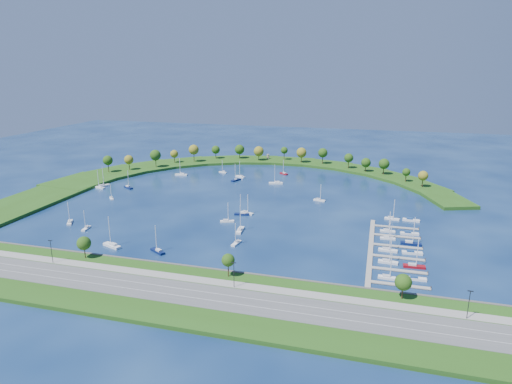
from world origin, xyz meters
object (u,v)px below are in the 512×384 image
(docked_boat_4, at_px, (388,250))
(moored_boat_4, at_px, (103,186))
(moored_boat_5, at_px, (86,228))
(docked_boat_2, at_px, (388,261))
(moored_boat_3, at_px, (240,230))
(moored_boat_13, at_px, (100,187))
(dock_system, at_px, (387,251))
(moored_boat_19, at_px, (227,221))
(moored_boat_12, at_px, (284,173))
(docked_boat_0, at_px, (388,277))
(moored_boat_14, at_px, (128,187))
(docked_boat_5, at_px, (412,253))
(moored_boat_6, at_px, (181,174))
(moored_boat_0, at_px, (112,245))
(docked_boat_3, at_px, (414,266))
(moored_boat_11, at_px, (223,172))
(moored_boat_18, at_px, (158,251))
(moored_boat_16, at_px, (236,242))
(docked_boat_7, at_px, (411,243))
(docked_boat_1, at_px, (416,279))
(moored_boat_2, at_px, (276,183))
(docked_boat_9, at_px, (409,233))
(docked_boat_10, at_px, (392,218))
(moored_boat_7, at_px, (242,214))
(moored_boat_8, at_px, (70,222))
(moored_boat_1, at_px, (247,212))
(docked_boat_11, at_px, (411,220))
(moored_boat_10, at_px, (240,176))
(moored_boat_15, at_px, (111,198))
(moored_boat_17, at_px, (236,180))
(harbor_tower, at_px, (268,157))
(moored_boat_9, at_px, (319,200))
(docked_boat_8, at_px, (388,230))

(docked_boat_4, bearing_deg, moored_boat_4, 164.54)
(moored_boat_5, distance_m, docked_boat_2, 149.67)
(moored_boat_3, height_order, moored_boat_13, moored_boat_3)
(dock_system, xyz_separation_m, moored_boat_19, (-83.09, 17.86, 0.53))
(moored_boat_12, relative_size, docked_boat_0, 0.98)
(moored_boat_14, bearing_deg, docked_boat_5, 11.29)
(docked_boat_5, bearing_deg, moored_boat_13, 158.80)
(dock_system, bearing_deg, moored_boat_6, 144.29)
(moored_boat_0, xyz_separation_m, moored_boat_3, (51.22, 35.42, -0.04))
(docked_boat_3, bearing_deg, moored_boat_11, 130.47)
(moored_boat_0, relative_size, moored_boat_11, 1.48)
(moored_boat_3, height_order, moored_boat_18, moored_boat_3)
(moored_boat_16, height_order, docked_boat_7, docked_boat_7)
(moored_boat_19, xyz_separation_m, docked_boat_1, (93.78, -43.99, -0.28))
(moored_boat_2, height_order, moored_boat_19, moored_boat_2)
(dock_system, relative_size, moored_boat_2, 5.70)
(dock_system, distance_m, moored_boat_2, 128.72)
(moored_boat_18, distance_m, docked_boat_9, 122.90)
(moored_boat_18, xyz_separation_m, docked_boat_2, (100.10, 16.08, -0.02))
(moored_boat_18, distance_m, docked_boat_10, 126.97)
(moored_boat_11, relative_size, docked_boat_4, 0.81)
(docked_boat_5, distance_m, docked_boat_10, 46.53)
(moored_boat_7, height_order, docked_boat_0, moored_boat_7)
(moored_boat_8, distance_m, docked_boat_7, 175.02)
(moored_boat_1, bearing_deg, docked_boat_10, 25.97)
(moored_boat_3, relative_size, moored_boat_18, 1.07)
(moored_boat_12, relative_size, docked_boat_11, 1.25)
(moored_boat_12, xyz_separation_m, docked_boat_5, (87.49, -134.02, -0.22))
(moored_boat_10, bearing_deg, docked_boat_3, 161.97)
(moored_boat_10, xyz_separation_m, docked_boat_4, (106.47, -115.15, -0.01))
(moored_boat_2, xyz_separation_m, moored_boat_15, (-91.62, -64.72, -0.13))
(moored_boat_1, bearing_deg, docked_boat_9, 11.36)
(moored_boat_15, bearing_deg, docked_boat_4, 37.55)
(moored_boat_4, distance_m, moored_boat_18, 129.34)
(moored_boat_11, distance_m, docked_boat_2, 186.70)
(moored_boat_17, height_order, docked_boat_0, moored_boat_17)
(moored_boat_19, distance_m, docked_boat_1, 103.58)
(moored_boat_17, relative_size, moored_boat_19, 1.16)
(harbor_tower, height_order, dock_system, harbor_tower)
(moored_boat_9, xyz_separation_m, docked_boat_11, (53.07, -24.15, -0.21))
(moored_boat_2, xyz_separation_m, moored_boat_16, (7.42, -114.10, -0.11))
(moored_boat_3, relative_size, docked_boat_7, 0.99)
(moored_boat_3, xyz_separation_m, moored_boat_18, (-27.81, -35.42, -0.03))
(moored_boat_11, xyz_separation_m, docked_boat_8, (124.38, -100.81, 0.02))
(docked_boat_2, distance_m, docked_boat_3, 10.61)
(moored_boat_11, relative_size, docked_boat_8, 0.91)
(moored_boat_10, height_order, docked_boat_2, moored_boat_10)
(dock_system, height_order, docked_boat_11, docked_boat_11)
(moored_boat_17, distance_m, moored_boat_18, 134.15)
(moored_boat_4, distance_m, docked_boat_8, 194.31)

